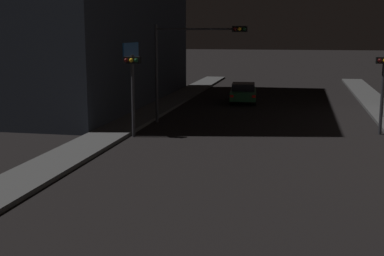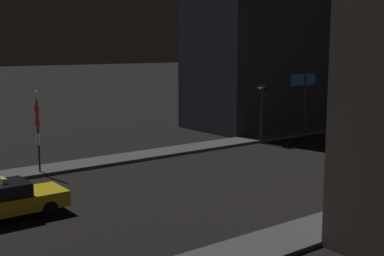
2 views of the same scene
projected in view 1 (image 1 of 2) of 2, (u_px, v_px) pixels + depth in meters
The scene contains 5 objects.
sidewalk_left at pixel (132, 122), 29.50m from camera, with size 2.01×59.09×0.17m, color #4C4C4C.
far_car at pixel (243, 93), 37.96m from camera, with size 2.19×4.59×1.42m.
traffic_light_overhead at pixel (191, 52), 28.75m from camera, with size 5.09×0.42×5.44m.
traffic_light_left_kerb at pixel (133, 79), 25.22m from camera, with size 0.80×0.42×3.97m.
traffic_light_right_kerb at pixel (383, 78), 25.83m from camera, with size 0.80×0.42×3.92m.
Camera 1 is at (1.95, -0.26, 5.07)m, focal length 49.41 mm.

